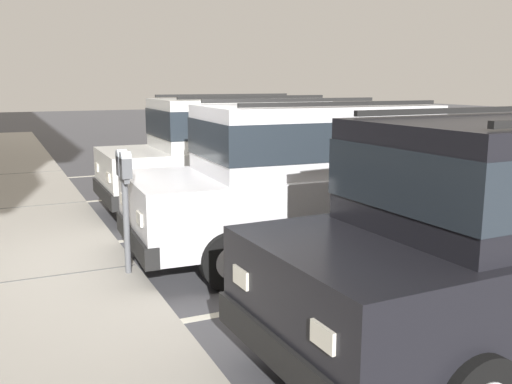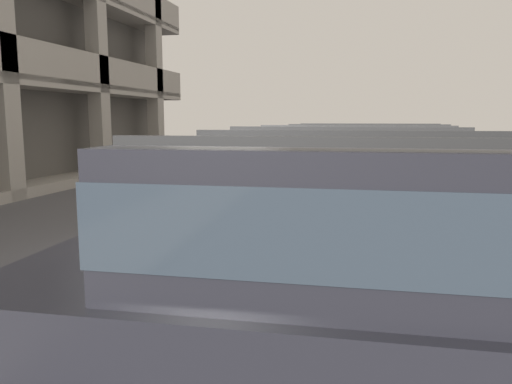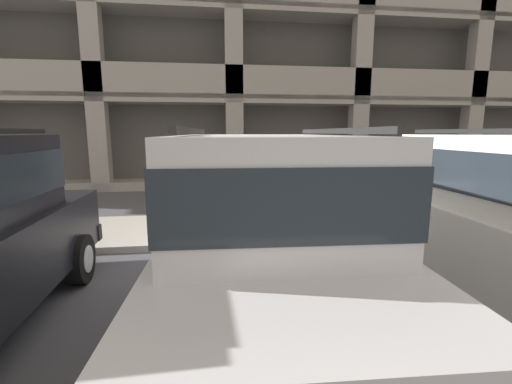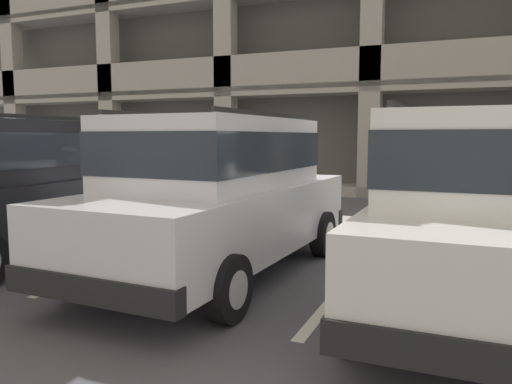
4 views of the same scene
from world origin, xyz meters
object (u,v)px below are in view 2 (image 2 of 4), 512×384
Objects in this scene: red_sedan at (361,284)px; silver_suv at (346,202)px; parking_meter_near at (156,191)px; dark_hatchback at (364,176)px.

silver_suv is at bearing 2.91° from red_sedan.
red_sedan reaches higher than parking_meter_near.
silver_suv is 3.45× the size of parking_meter_near.
red_sedan is at bearing -137.27° from parking_meter_near.
dark_hatchback is at bearing -0.89° from silver_suv.
red_sedan is 4.05m from parking_meter_near.
silver_suv is 1.00× the size of red_sedan.
parking_meter_near is at bearing 96.32° from silver_suv.
dark_hatchback is at bearing -0.97° from red_sedan.
red_sedan is 1.01× the size of dark_hatchback.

